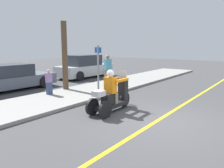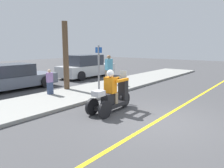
# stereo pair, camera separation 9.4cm
# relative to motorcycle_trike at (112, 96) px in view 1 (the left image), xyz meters

# --- Properties ---
(ground_plane) EXTENTS (60.00, 60.00, 0.00)m
(ground_plane) POSITION_rel_motorcycle_trike_xyz_m (0.03, -1.72, -0.55)
(ground_plane) COLOR #424244
(lane_stripe) EXTENTS (24.00, 0.12, 0.01)m
(lane_stripe) POSITION_rel_motorcycle_trike_xyz_m (-0.00, -1.72, -0.55)
(lane_stripe) COLOR gold
(lane_stripe) RESTS_ON ground
(sidewalk_strip) EXTENTS (28.00, 2.80, 0.12)m
(sidewalk_strip) POSITION_rel_motorcycle_trike_xyz_m (0.03, 2.88, -0.49)
(sidewalk_strip) COLOR gray
(sidewalk_strip) RESTS_ON ground
(motorcycle_trike) EXTENTS (2.09, 0.66, 1.50)m
(motorcycle_trike) POSITION_rel_motorcycle_trike_xyz_m (0.00, 0.00, 0.00)
(motorcycle_trike) COLOR black
(motorcycle_trike) RESTS_ON ground
(spectator_end_of_line) EXTENTS (0.27, 0.16, 1.14)m
(spectator_end_of_line) POSITION_rel_motorcycle_trike_xyz_m (0.08, 3.64, 0.12)
(spectator_end_of_line) COLOR #38476B
(spectator_end_of_line) RESTS_ON sidewalk_strip
(spectator_mid_group) EXTENTS (0.44, 0.32, 1.66)m
(spectator_mid_group) POSITION_rel_motorcycle_trike_xyz_m (3.85, 3.21, 0.37)
(spectator_mid_group) COLOR #726656
(spectator_mid_group) RESTS_ON sidewalk_strip
(parked_car_lot_left) EXTENTS (4.83, 2.00, 1.36)m
(parked_car_lot_left) POSITION_rel_motorcycle_trike_xyz_m (-0.32, 6.60, 0.10)
(parked_car_lot_left) COLOR slate
(parked_car_lot_left) RESTS_ON ground
(parked_car_lot_far) EXTENTS (4.49, 2.00, 1.65)m
(parked_car_lot_far) POSITION_rel_motorcycle_trike_xyz_m (5.57, 6.73, 0.22)
(parked_car_lot_far) COLOR silver
(parked_car_lot_far) RESTS_ON ground
(tree_trunk) EXTENTS (0.28, 0.28, 3.37)m
(tree_trunk) POSITION_rel_motorcycle_trike_xyz_m (1.37, 4.00, 1.26)
(tree_trunk) COLOR brown
(tree_trunk) RESTS_ON sidewalk_strip
(street_sign) EXTENTS (0.08, 0.36, 2.20)m
(street_sign) POSITION_rel_motorcycle_trike_xyz_m (1.29, 1.73, 0.77)
(street_sign) COLOR gray
(street_sign) RESTS_ON sidewalk_strip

